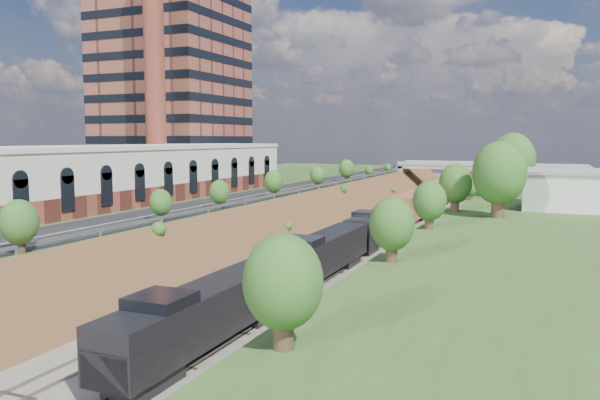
# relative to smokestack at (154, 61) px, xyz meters

# --- Properties ---
(platform_left) EXTENTS (44.00, 180.00, 5.00)m
(platform_left) POSITION_rel_smokestack_xyz_m (3.00, 4.00, -22.50)
(platform_left) COLOR #365021
(platform_left) RESTS_ON ground
(embankment_left) EXTENTS (10.00, 180.00, 10.00)m
(embankment_left) POSITION_rel_smokestack_xyz_m (25.00, 4.00, -25.00)
(embankment_left) COLOR brown
(embankment_left) RESTS_ON ground
(embankment_right) EXTENTS (10.00, 180.00, 10.00)m
(embankment_right) POSITION_rel_smokestack_xyz_m (47.00, 4.00, -25.00)
(embankment_right) COLOR brown
(embankment_right) RESTS_ON ground
(rail_left_track) EXTENTS (1.58, 180.00, 0.18)m
(rail_left_track) POSITION_rel_smokestack_xyz_m (33.40, 4.00, -24.91)
(rail_left_track) COLOR gray
(rail_left_track) RESTS_ON ground
(rail_right_track) EXTENTS (1.58, 180.00, 0.18)m
(rail_right_track) POSITION_rel_smokestack_xyz_m (38.60, 4.00, -24.91)
(rail_right_track) COLOR gray
(rail_right_track) RESTS_ON ground
(road) EXTENTS (8.00, 180.00, 0.10)m
(road) POSITION_rel_smokestack_xyz_m (20.50, 4.00, -19.95)
(road) COLOR black
(road) RESTS_ON platform_left
(guardrail) EXTENTS (0.10, 171.00, 0.70)m
(guardrail) POSITION_rel_smokestack_xyz_m (24.60, 3.80, -19.45)
(guardrail) COLOR #99999E
(guardrail) RESTS_ON platform_left
(commercial_building) EXTENTS (14.30, 62.30, 7.00)m
(commercial_building) POSITION_rel_smokestack_xyz_m (8.00, -18.00, -16.49)
(commercial_building) COLOR brown
(commercial_building) RESTS_ON platform_left
(highrise_tower) EXTENTS (22.00, 22.00, 53.90)m
(highrise_tower) POSITION_rel_smokestack_xyz_m (-8.00, 16.00, 7.88)
(highrise_tower) COLOR brown
(highrise_tower) RESTS_ON platform_left
(smokestack) EXTENTS (3.20, 3.20, 40.00)m
(smokestack) POSITION_rel_smokestack_xyz_m (0.00, 0.00, 0.00)
(smokestack) COLOR brown
(smokestack) RESTS_ON platform_left
(overpass) EXTENTS (24.50, 8.30, 7.40)m
(overpass) POSITION_rel_smokestack_xyz_m (36.00, 66.00, -20.08)
(overpass) COLOR gray
(overpass) RESTS_ON ground
(white_building_near) EXTENTS (9.00, 12.00, 4.00)m
(white_building_near) POSITION_rel_smokestack_xyz_m (59.50, -4.00, -18.00)
(white_building_near) COLOR silver
(white_building_near) RESTS_ON platform_right
(white_building_far) EXTENTS (8.00, 10.00, 3.60)m
(white_building_far) POSITION_rel_smokestack_xyz_m (59.00, 18.00, -18.20)
(white_building_far) COLOR silver
(white_building_far) RESTS_ON platform_right
(tree_right_large) EXTENTS (5.25, 5.25, 7.61)m
(tree_right_large) POSITION_rel_smokestack_xyz_m (53.00, -16.00, -15.62)
(tree_right_large) COLOR #473323
(tree_right_large) RESTS_ON platform_right
(tree_left_crest) EXTENTS (2.45, 2.45, 3.55)m
(tree_left_crest) POSITION_rel_smokestack_xyz_m (24.20, -36.00, -17.96)
(tree_left_crest) COLOR #473323
(tree_left_crest) RESTS_ON platform_left
(freight_train) EXTENTS (3.09, 157.34, 4.61)m
(freight_train) POSITION_rel_smokestack_xyz_m (38.60, 25.26, -22.36)
(freight_train) COLOR black
(freight_train) RESTS_ON ground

